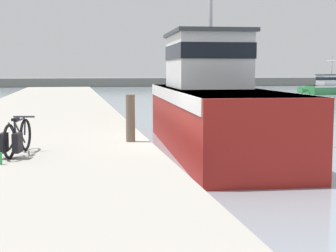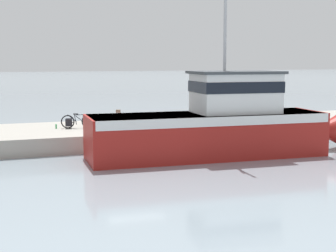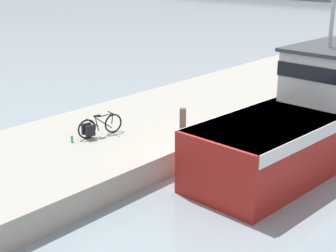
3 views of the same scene
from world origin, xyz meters
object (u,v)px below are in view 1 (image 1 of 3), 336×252
boat_white_moored (331,87)px  bicycle_touring (15,139)px  water_bottle_on_curb (0,158)px  fishing_boat_main (210,103)px  mooring_post (130,118)px

boat_white_moored → bicycle_touring: bearing=130.5°
water_bottle_on_curb → fishing_boat_main: bearing=48.6°
fishing_boat_main → mooring_post: bearing=-124.4°
mooring_post → boat_white_moored: bearing=55.9°
water_bottle_on_curb → boat_white_moored: bearing=55.0°
boat_white_moored → bicycle_touring: (-27.52, -38.63, 0.38)m
bicycle_touring → boat_white_moored: bearing=66.7°
water_bottle_on_curb → bicycle_touring: bearing=79.0°
fishing_boat_main → boat_white_moored: (22.03, 33.11, -0.68)m
fishing_boat_main → boat_white_moored: fishing_boat_main is taller
boat_white_moored → water_bottle_on_curb: (-27.70, -39.55, 0.15)m
fishing_boat_main → boat_white_moored: bearing=59.7°
bicycle_touring → mooring_post: bearing=45.2°
fishing_boat_main → mooring_post: size_ratio=11.15×
bicycle_touring → water_bottle_on_curb: size_ratio=7.57×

